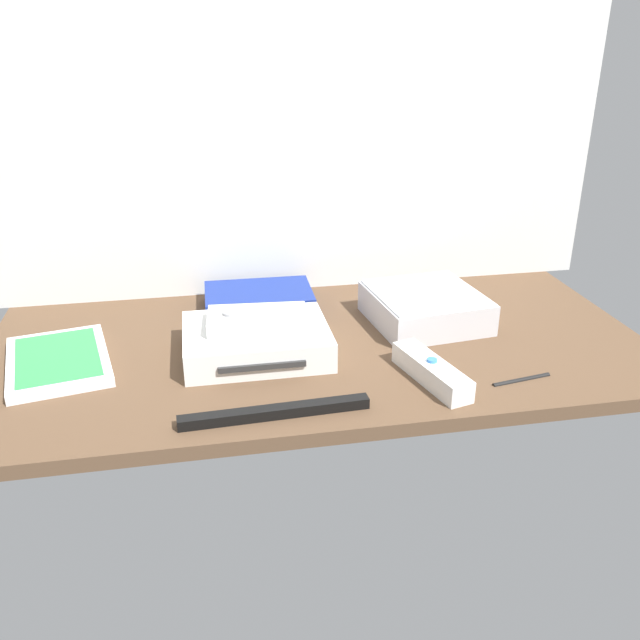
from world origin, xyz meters
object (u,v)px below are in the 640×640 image
object	(u,v)px
mini_computer	(425,307)
stylus_pen	(522,378)
remote_classic_pad	(257,320)
remote_wand	(431,371)
sensor_bar	(275,412)
game_console	(256,341)
game_case	(58,362)
network_router	(259,300)

from	to	relation	value
mini_computer	stylus_pen	size ratio (longest dim) A/B	2.10
remote_classic_pad	remote_wand	bearing A→B (deg)	-25.79
sensor_bar	game_console	bearing A→B (deg)	89.04
game_console	stylus_pen	size ratio (longest dim) A/B	2.34
game_case	mini_computer	bearing A→B (deg)	-6.09
game_case	sensor_bar	size ratio (longest dim) A/B	0.89
game_console	sensor_bar	size ratio (longest dim) A/B	0.88
remote_wand	game_case	bearing A→B (deg)	150.49
network_router	remote_classic_pad	size ratio (longest dim) A/B	1.22
remote_wand	stylus_pen	world-z (taller)	remote_wand
sensor_bar	remote_wand	bearing A→B (deg)	10.57
mini_computer	stylus_pen	bearing A→B (deg)	-72.56
mini_computer	remote_wand	distance (cm)	20.05
mini_computer	remote_wand	xyz separation A→B (cm)	(-5.63, -19.21, -1.13)
network_router	sensor_bar	xyz separation A→B (cm)	(-1.65, -34.96, -1.00)
game_console	sensor_bar	xyz separation A→B (cm)	(0.50, -17.60, -1.50)
mini_computer	network_router	size ratio (longest dim) A/B	1.03
network_router	stylus_pen	bearing A→B (deg)	-43.16
mini_computer	stylus_pen	world-z (taller)	mini_computer
sensor_bar	mini_computer	bearing A→B (deg)	38.76
network_router	game_case	bearing A→B (deg)	-151.22
game_console	game_case	distance (cm)	28.31
game_case	remote_wand	xyz separation A→B (cm)	(50.80, -13.88, 0.75)
game_case	network_router	world-z (taller)	network_router
remote_wand	game_console	bearing A→B (deg)	136.89
remote_classic_pad	game_console	bearing A→B (deg)	-119.42
sensor_bar	stylus_pen	bearing A→B (deg)	2.45
remote_wand	remote_classic_pad	distance (cm)	26.02
network_router	game_console	bearing A→B (deg)	-95.94
sensor_bar	stylus_pen	size ratio (longest dim) A/B	2.67
network_router	remote_classic_pad	world-z (taller)	remote_classic_pad
remote_classic_pad	stylus_pen	distance (cm)	38.05
game_console	network_router	size ratio (longest dim) A/B	1.15
remote_classic_pad	network_router	bearing A→B (deg)	88.27
sensor_bar	game_case	bearing A→B (deg)	143.90
mini_computer	sensor_bar	xyz separation A→B (cm)	(-27.70, -24.37, -1.94)
mini_computer	sensor_bar	world-z (taller)	mini_computer
remote_wand	mini_computer	bearing A→B (deg)	59.43
network_router	stylus_pen	world-z (taller)	network_router
stylus_pen	network_router	bearing A→B (deg)	135.73
stylus_pen	sensor_bar	bearing A→B (deg)	-174.97
game_case	stylus_pen	distance (cm)	65.14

